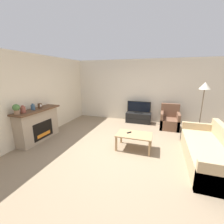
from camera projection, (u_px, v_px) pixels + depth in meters
name	position (u px, v px, depth m)	size (l,w,h in m)	color
ground_plane	(121.00, 149.00, 4.27)	(24.00, 24.00, 0.00)	#89755B
wall_back	(138.00, 91.00, 6.61)	(12.00, 0.06, 2.70)	beige
wall_left	(35.00, 97.00, 4.83)	(0.06, 12.00, 2.70)	beige
fireplace	(38.00, 125.00, 4.74)	(0.52, 1.54, 1.03)	tan
mantel_vase_left	(23.00, 109.00, 4.16)	(0.14, 0.14, 0.22)	#994C3D
mantel_vase_centre_left	(33.00, 107.00, 4.48)	(0.12, 0.12, 0.20)	#385670
mantel_clock	(40.00, 106.00, 4.73)	(0.08, 0.11, 0.15)	brown
potted_plant	(16.00, 109.00, 3.97)	(0.18, 0.18, 0.28)	#936B4C
tv_stand	(138.00, 118.00, 6.58)	(1.06, 0.48, 0.44)	black
tv	(139.00, 108.00, 6.47)	(1.00, 0.18, 0.51)	black
armchair	(169.00, 121.00, 5.87)	(0.70, 0.76, 0.94)	brown
coffee_table	(134.00, 136.00, 4.20)	(0.97, 0.62, 0.45)	#A37F56
remote	(129.00, 132.00, 4.27)	(0.12, 0.15, 0.02)	black
couch	(210.00, 152.00, 3.57)	(0.96, 2.38, 0.81)	tan
floor_lamp	(204.00, 90.00, 4.66)	(0.34, 0.34, 1.84)	black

